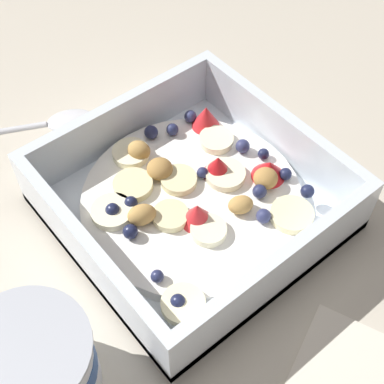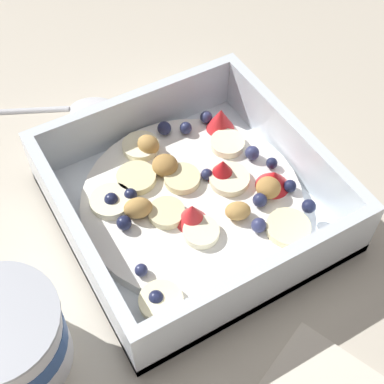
# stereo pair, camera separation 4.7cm
# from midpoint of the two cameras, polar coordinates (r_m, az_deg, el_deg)

# --- Properties ---
(ground_plane) EXTENTS (2.40, 2.40, 0.00)m
(ground_plane) POSITION_cam_midpoint_polar(r_m,az_deg,el_deg) (0.48, 2.45, -4.30)
(ground_plane) COLOR beige
(fruit_bowl) EXTENTS (0.21, 0.21, 0.06)m
(fruit_bowl) POSITION_cam_midpoint_polar(r_m,az_deg,el_deg) (0.47, 2.93, -0.88)
(fruit_bowl) COLOR white
(fruit_bowl) RESTS_ON ground
(spoon) EXTENTS (0.09, 0.16, 0.01)m
(spoon) POSITION_cam_midpoint_polar(r_m,az_deg,el_deg) (0.58, -10.63, 8.55)
(spoon) COLOR silver
(spoon) RESTS_ON ground
(yogurt_cup) EXTENTS (0.09, 0.09, 0.07)m
(yogurt_cup) POSITION_cam_midpoint_polar(r_m,az_deg,el_deg) (0.41, -15.59, -14.72)
(yogurt_cup) COLOR white
(yogurt_cup) RESTS_ON ground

